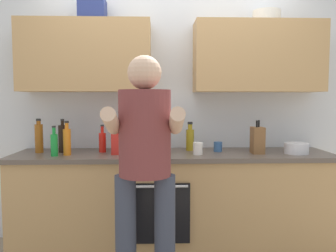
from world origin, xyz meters
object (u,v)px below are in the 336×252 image
Objects in this scene: bottle_juice at (67,141)px; mixing_bowl at (296,148)px; knife_block at (257,140)px; grocery_bag_crisps at (126,141)px; bottle_soy at (63,138)px; bottle_oil at (190,139)px; bottle_soda at (54,144)px; potted_herb at (158,138)px; bottle_hotsauce at (102,142)px; cup_tea at (218,147)px; cup_coffee at (198,149)px; person_standing at (145,160)px; bottle_syrup at (39,138)px; cup_stoneware at (150,145)px.

mixing_bowl is (2.01, 0.02, -0.08)m from bottle_juice.
knife_block is 1.17m from grocery_bag_crisps.
bottle_soy reaches higher than grocery_bag_crisps.
bottle_oil reaches higher than bottle_soda.
potted_herb is at bearing 1.63° from bottle_juice.
bottle_hotsauce is 2.78× the size of cup_tea.
knife_block is (1.39, -0.12, 0.02)m from bottle_hotsauce.
bottle_hotsauce is (0.28, 0.16, -0.03)m from bottle_juice.
cup_coffee is 0.64m from grocery_bag_crisps.
grocery_bag_crisps is at bearing 167.76° from potted_herb.
person_standing is 1.24m from knife_block.
cup_tea is at bearing 38.56° from cup_coffee.
person_standing is 5.41× the size of bottle_syrup.
mixing_bowl is (1.30, -0.22, -0.00)m from cup_stoneware.
bottle_juice reaches higher than bottle_hotsauce.
bottle_soy is 3.38× the size of cup_tea.
bottle_syrup reaches higher than bottle_soy.
bottle_soda is 0.87× the size of knife_block.
bottle_soda is at bearing -166.72° from bottle_oil.
bottle_soy is 1.18× the size of bottle_soda.
cup_tea is at bearing 0.43° from bottle_syrup.
cup_coffee is (1.13, -0.01, -0.07)m from bottle_juice.
cup_tea is at bearing 168.69° from mixing_bowl.
bottle_syrup is 2.30m from mixing_bowl.
person_standing is 1.51m from mixing_bowl.
cup_stoneware is 0.40× the size of potted_herb.
bottle_soda is at bearing -160.54° from cup_stoneware.
grocery_bag_crisps is at bearing -7.47° from bottle_soy.
person_standing is 7.90× the size of mixing_bowl.
bottle_soda is 1.76m from knife_block.
bottle_soy is at bearing 176.23° from mixing_bowl.
bottle_soda is 2.86× the size of cup_tea.
bottle_soy is 1.22× the size of grocery_bag_crisps.
person_standing reaches higher than bottle_soda.
bottle_juice is at bearing -161.27° from cup_stoneware.
person_standing is at bearing -90.67° from cup_stoneware.
knife_block is (1.66, 0.04, -0.01)m from bottle_juice.
person_standing is at bearing -126.05° from cup_tea.
cup_tea is 0.69m from mixing_bowl.
cup_tea is 0.35× the size of potted_herb.
bottle_oil is at bearing 12.21° from bottle_juice.
cup_tea is at bearing -16.95° from bottle_oil.
knife_block is at bearing -4.81° from bottle_hotsauce.
bottle_juice reaches higher than mixing_bowl.
person_standing is at bearing -64.63° from bottle_hotsauce.
bottle_oil is at bearing 167.14° from mixing_bowl.
cup_coffee is 0.41× the size of potted_herb.
knife_block reaches higher than bottle_hotsauce.
bottle_syrup is at bearing -178.58° from bottle_hotsauce.
bottle_soy is 0.21m from bottle_soda.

